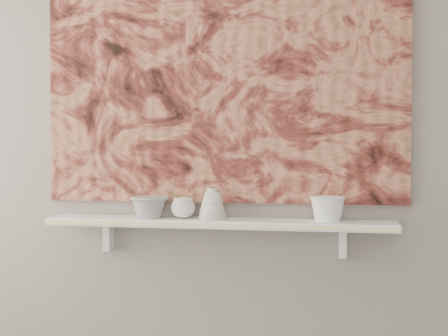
% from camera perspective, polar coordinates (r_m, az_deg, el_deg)
% --- Properties ---
extents(wall_back, '(3.60, 0.00, 3.60)m').
position_cam_1_polar(wall_back, '(2.59, -0.10, 4.82)').
color(wall_back, gray).
rests_on(wall_back, floor).
extents(shelf, '(1.40, 0.18, 0.03)m').
position_cam_1_polar(shelf, '(2.51, -0.49, -5.04)').
color(shelf, white).
rests_on(shelf, wall_back).
extents(shelf_stripe, '(1.40, 0.01, 0.02)m').
position_cam_1_polar(shelf_stripe, '(2.42, -0.90, -5.30)').
color(shelf_stripe, beige).
rests_on(shelf_stripe, shelf).
extents(bracket_left, '(0.03, 0.06, 0.12)m').
position_cam_1_polar(bracket_left, '(2.71, -10.52, -6.15)').
color(bracket_left, white).
rests_on(bracket_left, wall_back).
extents(bracket_right, '(0.03, 0.06, 0.12)m').
position_cam_1_polar(bracket_right, '(2.54, 10.80, -6.70)').
color(bracket_right, white).
rests_on(bracket_right, wall_back).
extents(painting, '(1.50, 0.02, 1.10)m').
position_cam_1_polar(painting, '(2.59, -0.16, 9.04)').
color(painting, maroon).
rests_on(painting, wall_back).
extents(house_motif, '(0.09, 0.00, 0.08)m').
position_cam_1_polar(house_motif, '(2.52, 9.94, 2.19)').
color(house_motif, black).
rests_on(house_motif, painting).
extents(bowl_grey, '(0.18, 0.18, 0.09)m').
position_cam_1_polar(bowl_grey, '(2.57, -6.84, -3.53)').
color(bowl_grey, gray).
rests_on(bowl_grey, shelf).
extents(cup_cream, '(0.11, 0.11, 0.09)m').
position_cam_1_polar(cup_cream, '(2.53, -3.76, -3.63)').
color(cup_cream, silver).
rests_on(cup_cream, shelf).
extents(bell_vessel, '(0.12, 0.12, 0.13)m').
position_cam_1_polar(bell_vessel, '(2.50, -1.07, -3.25)').
color(bell_vessel, beige).
rests_on(bell_vessel, shelf).
extents(bowl_white, '(0.16, 0.16, 0.10)m').
position_cam_1_polar(bowl_white, '(2.46, 9.45, -3.70)').
color(bowl_white, white).
rests_on(bowl_white, shelf).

